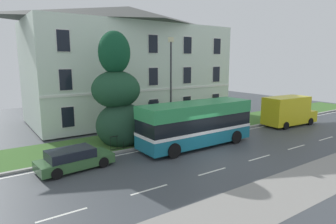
% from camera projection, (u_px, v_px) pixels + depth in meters
% --- Properties ---
extents(ground_plane, '(60.00, 56.00, 0.18)m').
position_uv_depth(ground_plane, '(207.00, 153.00, 19.11)').
color(ground_plane, '#40454A').
extents(georgian_townhouse, '(19.76, 9.20, 11.14)m').
position_uv_depth(georgian_townhouse, '(130.00, 63.00, 29.56)').
color(georgian_townhouse, silver).
rests_on(georgian_townhouse, ground_plane).
extents(iron_verge_railing, '(13.04, 0.04, 0.97)m').
position_uv_depth(iron_verge_railing, '(188.00, 130.00, 22.57)').
color(iron_verge_railing, black).
rests_on(iron_verge_railing, ground_plane).
extents(evergreen_tree, '(3.75, 3.93, 8.32)m').
position_uv_depth(evergreen_tree, '(119.00, 101.00, 20.66)').
color(evergreen_tree, '#423328').
rests_on(evergreen_tree, ground_plane).
extents(single_decker_bus, '(8.61, 2.74, 3.11)m').
position_uv_depth(single_decker_bus, '(196.00, 123.00, 20.31)').
color(single_decker_bus, '#186B83').
rests_on(single_decker_bus, ground_plane).
extents(white_panel_van, '(5.61, 2.48, 2.70)m').
position_uv_depth(white_panel_van, '(288.00, 111.00, 26.83)').
color(white_panel_van, gold).
rests_on(white_panel_van, ground_plane).
extents(parked_hatchback_01, '(4.25, 2.10, 1.19)m').
position_uv_depth(parked_hatchback_01, '(74.00, 159.00, 16.12)').
color(parked_hatchback_01, '#366134').
rests_on(parked_hatchback_01, ground_plane).
extents(street_lamp_post, '(0.36, 0.24, 7.61)m').
position_uv_depth(street_lamp_post, '(171.00, 81.00, 22.30)').
color(street_lamp_post, '#333338').
rests_on(street_lamp_post, ground_plane).
extents(litter_bin, '(0.48, 0.48, 1.12)m').
position_uv_depth(litter_bin, '(225.00, 121.00, 25.84)').
color(litter_bin, '#23472D').
rests_on(litter_bin, ground_plane).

